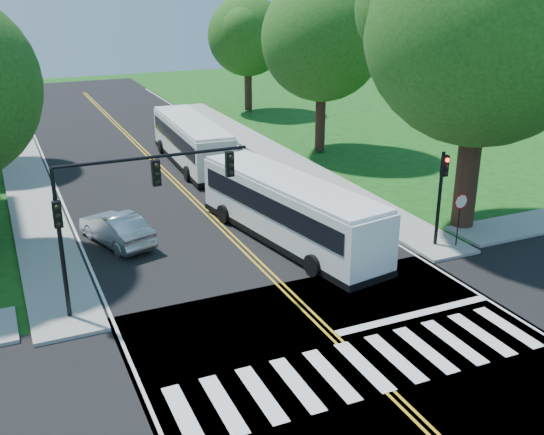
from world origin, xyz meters
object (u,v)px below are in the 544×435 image
bus_follow (192,141)px  dark_sedan (265,169)px  signal_ne (441,187)px  bus_lead (289,209)px  signal_nw (125,198)px  suv (293,191)px  hatchback (116,228)px

bus_follow → dark_sedan: bearing=123.8°
signal_ne → bus_lead: 6.98m
bus_follow → signal_nw: bearing=68.3°
bus_lead → bus_follow: bearing=-99.4°
signal_nw → bus_lead: (8.12, 3.42, -2.74)m
signal_ne → bus_follow: signal_ne is taller
bus_follow → dark_sedan: size_ratio=2.70×
signal_ne → suv: size_ratio=1.01×
signal_ne → bus_follow: (-6.03, 18.17, -1.37)m
bus_follow → hatchback: bearing=60.0°
bus_follow → bus_lead: bearing=92.5°
bus_lead → suv: 5.86m
hatchback → suv: 10.35m
hatchback → dark_sedan: 12.40m
suv → bus_follow: bearing=-83.9°
signal_nw → signal_ne: bearing=0.0°
suv → dark_sedan: bearing=-103.8°
hatchback → suv: hatchback is taller
dark_sedan → hatchback: bearing=52.7°
signal_ne → bus_lead: (-5.94, 3.41, -1.33)m
hatchback → dark_sedan: hatchback is taller
signal_nw → bus_follow: bearing=66.2°
signal_nw → signal_ne: size_ratio=1.62×
signal_ne → dark_sedan: bearing=102.6°
hatchback → dark_sedan: (10.45, 6.67, -0.13)m
signal_nw → dark_sedan: (11.12, 13.16, -3.74)m
signal_nw → suv: (10.82, 8.53, -3.76)m
bus_lead → suv: bearing=-127.7°
bus_lead → hatchback: (-7.44, 3.06, -0.86)m
suv → hatchback: bearing=1.3°
bus_lead → bus_follow: 14.75m
bus_follow → hatchback: bus_follow is taller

